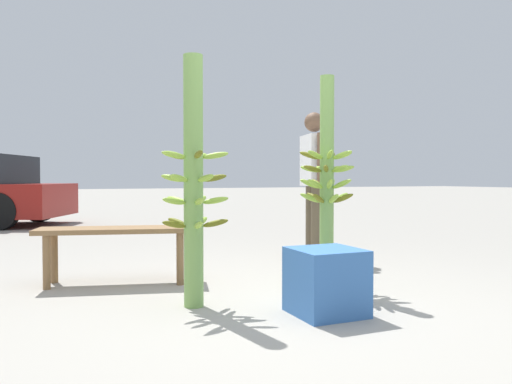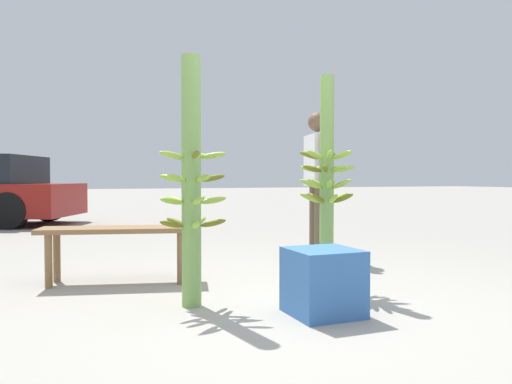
{
  "view_description": "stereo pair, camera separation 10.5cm",
  "coord_description": "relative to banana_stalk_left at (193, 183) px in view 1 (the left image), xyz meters",
  "views": [
    {
      "loc": [
        -1.53,
        -3.01,
        0.9
      ],
      "look_at": [
        0.09,
        0.76,
        0.78
      ],
      "focal_mm": 35.0,
      "sensor_mm": 36.0,
      "label": 1
    },
    {
      "loc": [
        -1.44,
        -3.05,
        0.9
      ],
      "look_at": [
        0.09,
        0.76,
        0.78
      ],
      "focal_mm": 35.0,
      "sensor_mm": 36.0,
      "label": 2
    }
  ],
  "objects": [
    {
      "name": "banana_stalk_left",
      "position": [
        0.0,
        0.0,
        0.0
      ],
      "size": [
        0.49,
        0.49,
        1.75
      ],
      "color": "#7AA851",
      "rests_on": "ground_plane"
    },
    {
      "name": "banana_stalk_center",
      "position": [
        1.15,
        0.12,
        0.01
      ],
      "size": [
        0.46,
        0.45,
        1.72
      ],
      "color": "#7AA851",
      "rests_on": "ground_plane"
    },
    {
      "name": "ground_plane",
      "position": [
        0.56,
        -0.34,
        -0.87
      ],
      "size": [
        80.0,
        80.0,
        0.0
      ],
      "primitive_type": "plane",
      "color": "#9E998E"
    },
    {
      "name": "vendor_person",
      "position": [
        1.86,
        1.56,
        0.1
      ],
      "size": [
        0.29,
        0.68,
        1.64
      ],
      "rotation": [
        0.0,
        0.0,
        1.36
      ],
      "color": "brown",
      "rests_on": "ground_plane"
    },
    {
      "name": "market_bench",
      "position": [
        -0.39,
        0.98,
        -0.47
      ],
      "size": [
        1.35,
        0.67,
        0.48
      ],
      "rotation": [
        0.0,
        0.0,
        -0.25
      ],
      "color": "olive",
      "rests_on": "ground_plane"
    },
    {
      "name": "produce_crate",
      "position": [
        0.75,
        -0.54,
        -0.65
      ],
      "size": [
        0.43,
        0.43,
        0.43
      ],
      "color": "#386BB2",
      "rests_on": "ground_plane"
    }
  ]
}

